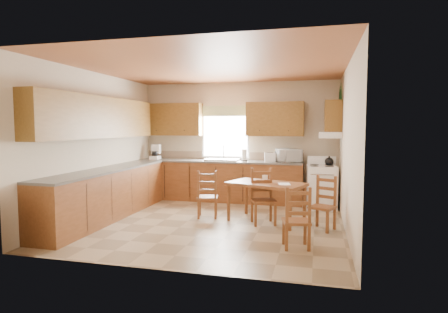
% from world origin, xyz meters
% --- Properties ---
extents(floor, '(4.50, 4.50, 0.00)m').
position_xyz_m(floor, '(0.00, 0.00, 0.00)').
color(floor, '#8D7758').
rests_on(floor, ground).
extents(ceiling, '(4.50, 4.50, 0.00)m').
position_xyz_m(ceiling, '(0.00, 0.00, 2.70)').
color(ceiling, '#9F5B34').
rests_on(ceiling, floor).
extents(wall_left, '(4.50, 4.50, 0.00)m').
position_xyz_m(wall_left, '(-2.25, 0.00, 1.35)').
color(wall_left, beige).
rests_on(wall_left, floor).
extents(wall_right, '(4.50, 4.50, 0.00)m').
position_xyz_m(wall_right, '(2.25, 0.00, 1.35)').
color(wall_right, beige).
rests_on(wall_right, floor).
extents(wall_back, '(4.50, 4.50, 0.00)m').
position_xyz_m(wall_back, '(0.00, 2.25, 1.35)').
color(wall_back, beige).
rests_on(wall_back, floor).
extents(wall_front, '(4.50, 4.50, 0.00)m').
position_xyz_m(wall_front, '(0.00, -2.25, 1.35)').
color(wall_front, beige).
rests_on(wall_front, floor).
extents(lower_cab_back, '(3.75, 0.60, 0.88)m').
position_xyz_m(lower_cab_back, '(-0.38, 1.95, 0.44)').
color(lower_cab_back, brown).
rests_on(lower_cab_back, floor).
extents(lower_cab_left, '(0.60, 3.60, 0.88)m').
position_xyz_m(lower_cab_left, '(-1.95, -0.15, 0.44)').
color(lower_cab_left, brown).
rests_on(lower_cab_left, floor).
extents(counter_back, '(3.75, 0.63, 0.04)m').
position_xyz_m(counter_back, '(-0.38, 1.95, 0.90)').
color(counter_back, '#55514C').
rests_on(counter_back, lower_cab_back).
extents(counter_left, '(0.63, 3.60, 0.04)m').
position_xyz_m(counter_left, '(-1.95, -0.15, 0.90)').
color(counter_left, '#55514C').
rests_on(counter_left, lower_cab_left).
extents(backsplash, '(3.75, 0.01, 0.18)m').
position_xyz_m(backsplash, '(-0.38, 2.24, 1.01)').
color(backsplash, '#89715B').
rests_on(backsplash, counter_back).
extents(upper_cab_back_left, '(1.41, 0.33, 0.75)m').
position_xyz_m(upper_cab_back_left, '(-1.55, 2.08, 1.85)').
color(upper_cab_back_left, brown).
rests_on(upper_cab_back_left, wall_back).
extents(upper_cab_back_right, '(1.25, 0.33, 0.75)m').
position_xyz_m(upper_cab_back_right, '(0.86, 2.08, 1.85)').
color(upper_cab_back_right, brown).
rests_on(upper_cab_back_right, wall_back).
extents(upper_cab_left, '(0.33, 3.60, 0.75)m').
position_xyz_m(upper_cab_left, '(-2.08, -0.15, 1.85)').
color(upper_cab_left, brown).
rests_on(upper_cab_left, wall_left).
extents(upper_cab_stove, '(0.33, 0.62, 0.62)m').
position_xyz_m(upper_cab_stove, '(2.08, 1.65, 1.90)').
color(upper_cab_stove, brown).
rests_on(upper_cab_stove, wall_right).
extents(range_hood, '(0.44, 0.62, 0.12)m').
position_xyz_m(range_hood, '(2.03, 1.65, 1.52)').
color(range_hood, white).
rests_on(range_hood, wall_right).
extents(window_frame, '(1.13, 0.02, 1.18)m').
position_xyz_m(window_frame, '(-0.30, 2.22, 1.55)').
color(window_frame, white).
rests_on(window_frame, wall_back).
extents(window_pane, '(1.05, 0.01, 1.10)m').
position_xyz_m(window_pane, '(-0.30, 2.21, 1.55)').
color(window_pane, white).
rests_on(window_pane, wall_back).
extents(window_valance, '(1.19, 0.01, 0.24)m').
position_xyz_m(window_valance, '(-0.30, 2.19, 2.05)').
color(window_valance, '#587C3E').
rests_on(window_valance, wall_back).
extents(sink_basin, '(0.75, 0.45, 0.04)m').
position_xyz_m(sink_basin, '(-0.30, 1.95, 0.94)').
color(sink_basin, silver).
rests_on(sink_basin, counter_back).
extents(pine_decal_a, '(0.22, 0.22, 0.36)m').
position_xyz_m(pine_decal_a, '(2.21, 1.33, 2.38)').
color(pine_decal_a, black).
rests_on(pine_decal_a, wall_right).
extents(pine_decal_b, '(0.22, 0.22, 0.36)m').
position_xyz_m(pine_decal_b, '(2.21, 1.65, 2.42)').
color(pine_decal_b, black).
rests_on(pine_decal_b, wall_right).
extents(pine_decal_c, '(0.22, 0.22, 0.36)m').
position_xyz_m(pine_decal_c, '(2.21, 1.97, 2.38)').
color(pine_decal_c, black).
rests_on(pine_decal_c, wall_right).
extents(stove, '(0.64, 0.65, 0.87)m').
position_xyz_m(stove, '(1.88, 1.69, 0.44)').
color(stove, white).
rests_on(stove, floor).
extents(coffeemaker, '(0.26, 0.28, 0.33)m').
position_xyz_m(coffeemaker, '(-1.93, 1.91, 1.08)').
color(coffeemaker, white).
rests_on(coffeemaker, counter_back).
extents(paper_towel, '(0.14, 0.14, 0.26)m').
position_xyz_m(paper_towel, '(0.20, 1.95, 1.05)').
color(paper_towel, white).
rests_on(paper_towel, counter_back).
extents(toaster, '(0.26, 0.19, 0.19)m').
position_xyz_m(toaster, '(0.78, 1.94, 1.02)').
color(toaster, white).
rests_on(toaster, counter_back).
extents(microwave, '(0.57, 0.50, 0.29)m').
position_xyz_m(microwave, '(1.18, 1.94, 1.06)').
color(microwave, white).
rests_on(microwave, counter_back).
extents(dining_table, '(1.48, 1.14, 0.70)m').
position_xyz_m(dining_table, '(0.92, 0.31, 0.35)').
color(dining_table, brown).
rests_on(dining_table, floor).
extents(chair_near_left, '(0.44, 0.43, 0.88)m').
position_xyz_m(chair_near_left, '(-0.18, 0.35, 0.44)').
color(chair_near_left, brown).
rests_on(chair_near_left, floor).
extents(chair_near_right, '(0.43, 0.42, 0.87)m').
position_xyz_m(chair_near_right, '(1.52, -1.03, 0.43)').
color(chair_near_right, brown).
rests_on(chair_near_right, floor).
extents(chair_far_left, '(0.51, 0.50, 0.95)m').
position_xyz_m(chair_far_left, '(0.90, 0.13, 0.48)').
color(chair_far_left, brown).
rests_on(chair_far_left, floor).
extents(chair_far_right, '(0.48, 0.47, 0.88)m').
position_xyz_m(chair_far_right, '(1.88, 0.00, 0.44)').
color(chair_far_right, brown).
rests_on(chair_far_right, floor).
extents(table_paper, '(0.25, 0.30, 0.00)m').
position_xyz_m(table_paper, '(1.24, 0.23, 0.70)').
color(table_paper, white).
rests_on(table_paper, dining_table).
extents(table_card, '(0.09, 0.03, 0.12)m').
position_xyz_m(table_card, '(0.88, 0.39, 0.76)').
color(table_card, white).
rests_on(table_card, dining_table).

